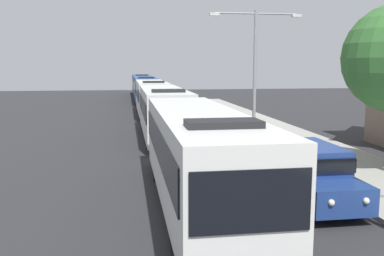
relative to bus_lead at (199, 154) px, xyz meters
The scene contains 7 objects.
bus_lead is the anchor object (origin of this frame).
bus_second_in_line 13.05m from the bus_lead, 90.00° to the left, with size 2.58×11.28×3.21m.
bus_middle 25.47m from the bus_lead, 90.00° to the left, with size 2.58×11.18×3.21m.
bus_fourth_in_line 38.71m from the bus_lead, 90.00° to the left, with size 2.58×12.17×3.21m.
bus_rear 51.62m from the bus_lead, 90.00° to the left, with size 2.58×12.33×3.21m.
white_suv 3.76m from the bus_lead, ahead, with size 1.86×4.95×1.90m.
streetlamp_mid 13.33m from the bus_lead, 65.40° to the left, with size 5.53×0.28×7.52m.
Camera 1 is at (-3.50, 0.50, 4.46)m, focal length 39.85 mm.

